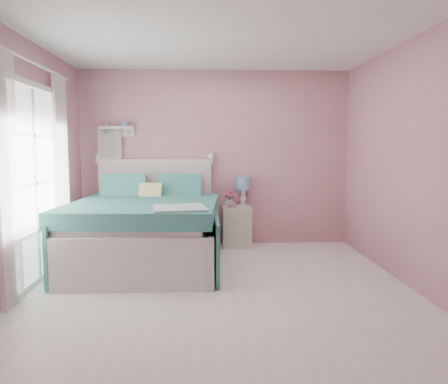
{
  "coord_description": "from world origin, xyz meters",
  "views": [
    {
      "loc": [
        -0.14,
        -4.32,
        1.48
      ],
      "look_at": [
        0.09,
        1.2,
        0.9
      ],
      "focal_mm": 35.0,
      "sensor_mm": 36.0,
      "label": 1
    }
  ],
  "objects": [
    {
      "name": "nightstand",
      "position": [
        0.31,
        2.02,
        0.3
      ],
      "size": [
        0.41,
        0.41,
        0.6
      ],
      "color": "beige",
      "rests_on": "floor"
    },
    {
      "name": "bed",
      "position": [
        -0.89,
        1.14,
        0.42
      ],
      "size": [
        1.86,
        2.27,
        1.29
      ],
      "rotation": [
        0.0,
        0.0,
        -0.06
      ],
      "color": "silver",
      "rests_on": "floor"
    },
    {
      "name": "table_lamp",
      "position": [
        0.41,
        2.14,
        0.9
      ],
      "size": [
        0.21,
        0.21,
        0.43
      ],
      "color": "white",
      "rests_on": "nightstand"
    },
    {
      "name": "roses",
      "position": [
        0.2,
        2.04,
        0.78
      ],
      "size": [
        0.14,
        0.11,
        0.12
      ],
      "color": "#D24776",
      "rests_on": "vase"
    },
    {
      "name": "room_shell",
      "position": [
        0.0,
        0.0,
        1.58
      ],
      "size": [
        4.5,
        4.5,
        4.5
      ],
      "color": "#C57D84",
      "rests_on": "floor"
    },
    {
      "name": "curtain_near",
      "position": [
        -1.92,
        -0.34,
        1.18
      ],
      "size": [
        0.04,
        0.4,
        2.32
      ],
      "primitive_type": "cube",
      "color": "white",
      "rests_on": "floor"
    },
    {
      "name": "vase",
      "position": [
        0.2,
        2.04,
        0.67
      ],
      "size": [
        0.15,
        0.15,
        0.14
      ],
      "primitive_type": "imported",
      "rotation": [
        0.0,
        0.0,
        -0.08
      ],
      "color": "silver",
      "rests_on": "nightstand"
    },
    {
      "name": "hanging_dress",
      "position": [
        -1.55,
        2.18,
        1.4
      ],
      "size": [
        0.34,
        0.03,
        0.72
      ],
      "primitive_type": "cube",
      "color": "white",
      "rests_on": "room_shell"
    },
    {
      "name": "wall_shelf",
      "position": [
        -1.45,
        2.19,
        1.73
      ],
      "size": [
        0.5,
        0.15,
        0.25
      ],
      "color": "silver",
      "rests_on": "room_shell"
    },
    {
      "name": "teacup",
      "position": [
        0.23,
        1.9,
        0.64
      ],
      "size": [
        0.14,
        0.14,
        0.09
      ],
      "primitive_type": "imported",
      "rotation": [
        0.0,
        0.0,
        -0.43
      ],
      "color": "#CE8A8D",
      "rests_on": "nightstand"
    },
    {
      "name": "floor",
      "position": [
        0.0,
        0.0,
        0.0
      ],
      "size": [
        4.5,
        4.5,
        0.0
      ],
      "primitive_type": "plane",
      "color": "white",
      "rests_on": "ground"
    },
    {
      "name": "french_door",
      "position": [
        -1.97,
        0.4,
        1.07
      ],
      "size": [
        0.04,
        1.32,
        2.16
      ],
      "color": "silver",
      "rests_on": "floor"
    },
    {
      "name": "curtain_far",
      "position": [
        -1.92,
        1.14,
        1.18
      ],
      "size": [
        0.04,
        0.4,
        2.32
      ],
      "primitive_type": "cube",
      "color": "white",
      "rests_on": "floor"
    }
  ]
}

